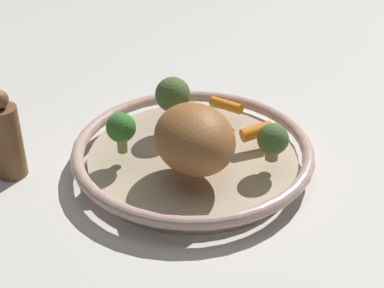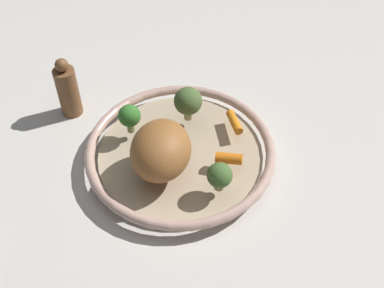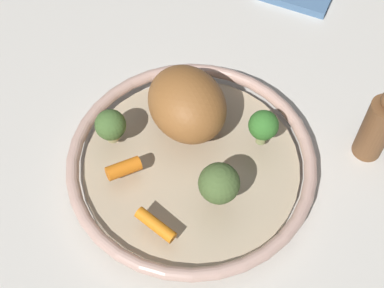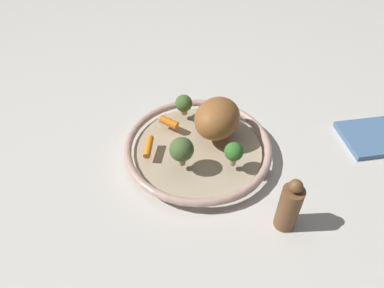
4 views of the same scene
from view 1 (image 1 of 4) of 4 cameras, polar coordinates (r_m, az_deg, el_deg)
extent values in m
plane|color=beige|center=(0.85, 0.08, -2.21)|extent=(2.59, 2.59, 0.00)
cylinder|color=tan|center=(0.85, 0.08, -1.62)|extent=(0.30, 0.30, 0.02)
torus|color=tan|center=(0.84, 0.08, -0.51)|extent=(0.35, 0.35, 0.02)
ellipsoid|color=#965C2D|center=(0.76, 0.25, 0.49)|extent=(0.13, 0.15, 0.09)
cylinder|color=orange|center=(0.92, 3.34, 3.81)|extent=(0.02, 0.06, 0.02)
cylinder|color=orange|center=(0.85, 6.31, 1.21)|extent=(0.05, 0.03, 0.02)
cylinder|color=#99A766|center=(0.81, -6.81, -0.09)|extent=(0.01, 0.01, 0.02)
sphere|color=#35732B|center=(0.80, -6.94, 1.61)|extent=(0.04, 0.04, 0.04)
cylinder|color=tan|center=(0.88, -1.85, 2.93)|extent=(0.02, 0.02, 0.02)
sphere|color=#496230|center=(0.87, -1.89, 4.84)|extent=(0.05, 0.05, 0.05)
cylinder|color=tan|center=(0.80, 7.77, -1.04)|extent=(0.02, 0.02, 0.01)
sphere|color=#45662F|center=(0.79, 7.90, 0.49)|extent=(0.04, 0.04, 0.04)
cylinder|color=brown|center=(0.85, -17.57, 0.18)|extent=(0.04, 0.04, 0.11)
camera|label=2|loc=(0.47, 77.94, 39.78)|focal=46.03mm
camera|label=3|loc=(1.12, 1.94, 42.76)|focal=52.11mm
camera|label=4|loc=(1.17, -28.52, 35.34)|focal=32.83mm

